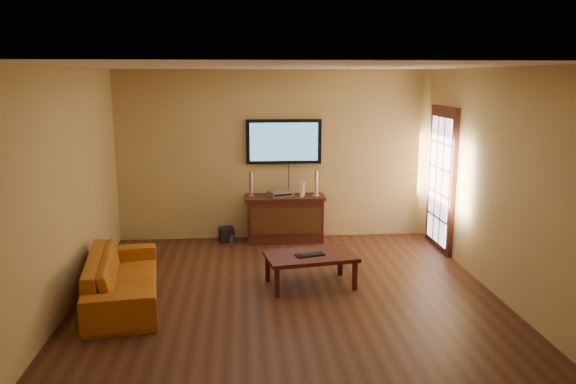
{
  "coord_description": "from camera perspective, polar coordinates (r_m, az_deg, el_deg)",
  "views": [
    {
      "loc": [
        -0.52,
        -6.39,
        2.59
      ],
      "look_at": [
        0.07,
        0.8,
        1.1
      ],
      "focal_mm": 35.0,
      "sensor_mm": 36.0,
      "label": 1
    }
  ],
  "objects": [
    {
      "name": "speaker_left",
      "position": [
        8.84,
        -3.78,
        0.69
      ],
      "size": [
        0.11,
        0.11,
        0.38
      ],
      "color": "silver",
      "rests_on": "media_console"
    },
    {
      "name": "sofa",
      "position": [
        6.87,
        -16.48,
        -7.57
      ],
      "size": [
        0.86,
        2.02,
        0.77
      ],
      "primitive_type": "imported",
      "rotation": [
        0.0,
        0.0,
        1.72
      ],
      "color": "#A45612",
      "rests_on": "ground"
    },
    {
      "name": "game_console",
      "position": [
        8.83,
        1.48,
        0.28
      ],
      "size": [
        0.09,
        0.17,
        0.22
      ],
      "primitive_type": "cube",
      "rotation": [
        0.0,
        0.0,
        -0.32
      ],
      "color": "white",
      "rests_on": "media_console"
    },
    {
      "name": "media_console",
      "position": [
        8.94,
        -0.32,
        -2.7
      ],
      "size": [
        1.26,
        0.48,
        0.73
      ],
      "color": "black",
      "rests_on": "ground"
    },
    {
      "name": "television",
      "position": [
        8.92,
        -0.43,
        5.14
      ],
      "size": [
        1.2,
        0.08,
        0.71
      ],
      "color": "black",
      "rests_on": "ground"
    },
    {
      "name": "subwoofer",
      "position": [
        9.04,
        -6.27,
        -4.29
      ],
      "size": [
        0.27,
        0.27,
        0.23
      ],
      "primitive_type": "cube",
      "rotation": [
        0.0,
        0.0,
        0.21
      ],
      "color": "black",
      "rests_on": "ground"
    },
    {
      "name": "ground_plane",
      "position": [
        6.91,
        -0.02,
        -10.33
      ],
      "size": [
        5.0,
        5.0,
        0.0
      ],
      "primitive_type": "plane",
      "color": "#341A0E",
      "rests_on": "ground"
    },
    {
      "name": "av_receiver",
      "position": [
        8.86,
        -0.79,
        -0.15
      ],
      "size": [
        0.42,
        0.36,
        0.08
      ],
      "primitive_type": "cube",
      "rotation": [
        0.0,
        0.0,
        0.35
      ],
      "color": "silver",
      "rests_on": "media_console"
    },
    {
      "name": "bottle",
      "position": [
        8.77,
        -5.71,
        -4.98
      ],
      "size": [
        0.06,
        0.06,
        0.18
      ],
      "color": "white",
      "rests_on": "ground"
    },
    {
      "name": "room_walls",
      "position": [
        7.09,
        -0.43,
        4.36
      ],
      "size": [
        5.0,
        5.0,
        5.0
      ],
      "color": "tan",
      "rests_on": "ground"
    },
    {
      "name": "keyboard",
      "position": [
        7.0,
        2.24,
        -6.39
      ],
      "size": [
        0.38,
        0.22,
        0.02
      ],
      "color": "black",
      "rests_on": "coffee_table"
    },
    {
      "name": "coffee_table",
      "position": [
        7.06,
        2.29,
        -6.73
      ],
      "size": [
        1.19,
        0.83,
        0.41
      ],
      "color": "black",
      "rests_on": "ground"
    },
    {
      "name": "french_door",
      "position": [
        8.75,
        15.29,
        1.13
      ],
      "size": [
        0.07,
        1.02,
        2.22
      ],
      "color": "black",
      "rests_on": "ground"
    },
    {
      "name": "speaker_right",
      "position": [
        8.86,
        2.86,
        0.76
      ],
      "size": [
        0.11,
        0.11,
        0.39
      ],
      "color": "silver",
      "rests_on": "media_console"
    }
  ]
}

